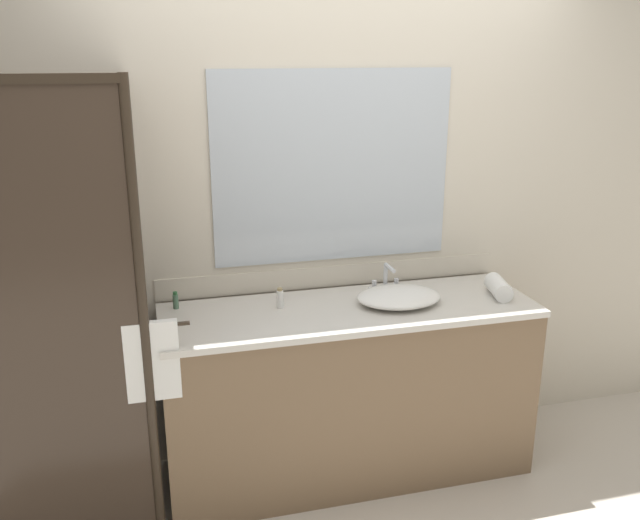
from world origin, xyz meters
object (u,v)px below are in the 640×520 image
(sink_basin, at_px, (399,297))
(amenity_bottle_shampoo, at_px, (280,298))
(rolled_towel_near_edge, at_px, (498,287))
(faucet, at_px, (386,282))
(amenity_bottle_body_wash, at_px, (176,301))

(sink_basin, distance_m, amenity_bottle_shampoo, 0.58)
(rolled_towel_near_edge, bearing_deg, sink_basin, 176.37)
(sink_basin, relative_size, rolled_towel_near_edge, 2.02)
(amenity_bottle_shampoo, bearing_deg, rolled_towel_near_edge, -6.38)
(rolled_towel_near_edge, bearing_deg, amenity_bottle_shampoo, 173.62)
(faucet, height_order, rolled_towel_near_edge, faucet)
(amenity_bottle_shampoo, xyz_separation_m, amenity_bottle_body_wash, (-0.48, 0.12, -0.01))
(sink_basin, relative_size, amenity_bottle_body_wash, 4.94)
(sink_basin, distance_m, rolled_towel_near_edge, 0.52)
(faucet, relative_size, amenity_bottle_shampoo, 1.71)
(amenity_bottle_shampoo, height_order, rolled_towel_near_edge, amenity_bottle_shampoo)
(sink_basin, relative_size, amenity_bottle_shampoo, 4.16)
(amenity_bottle_shampoo, distance_m, amenity_bottle_body_wash, 0.50)
(amenity_bottle_body_wash, bearing_deg, sink_basin, -11.06)
(amenity_bottle_shampoo, bearing_deg, amenity_bottle_body_wash, 166.37)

